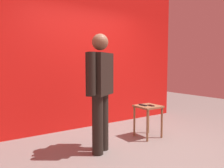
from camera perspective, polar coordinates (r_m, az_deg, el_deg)
ground_plane at (r=3.46m, az=7.02°, el=-16.98°), size 12.00×12.00×0.00m
back_wall_red at (r=4.62m, az=-6.73°, el=9.24°), size 4.73×0.12×3.27m
standing_person at (r=3.22m, az=-3.05°, el=-0.75°), size 0.62×0.48×1.73m
side_table at (r=4.01m, az=9.25°, el=-7.16°), size 0.40×0.40×0.57m
cell_phone at (r=3.98m, az=9.98°, el=-5.46°), size 0.10×0.16×0.01m
tv_remote at (r=3.97m, az=7.92°, el=-5.37°), size 0.05×0.17×0.02m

